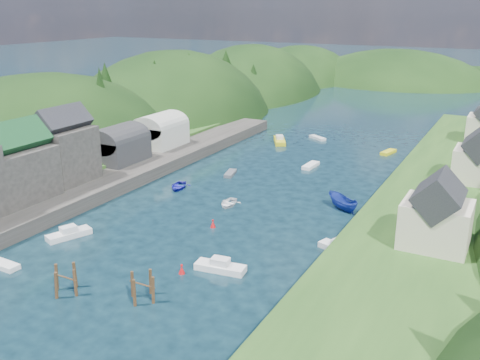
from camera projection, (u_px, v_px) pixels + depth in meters
The scene contains 14 objects.
ground at pixel (299, 167), 94.36m from camera, with size 600.00×600.00×0.00m, color black.
hillside_left at pixel (172, 149), 137.96m from camera, with size 44.00×245.56×52.00m.
far_hills at pixel (425, 111), 201.11m from camera, with size 103.00×68.00×44.00m.
hill_trees at pixel (332, 93), 102.99m from camera, with size 92.26×152.48×11.41m.
quay_left at pixel (73, 190), 79.65m from camera, with size 12.00×110.00×2.00m, color #2D2B28.
terrace_left_grass at pixel (39, 182), 82.70m from camera, with size 12.00×110.00×2.50m, color #234719.
boat_sheds at pixel (140, 135), 95.13m from camera, with size 7.00×21.00×7.50m.
terrace_right at pixel (439, 202), 74.41m from camera, with size 16.00×120.00×2.40m, color #234719.
right_bank_cottages at pixel (473, 158), 78.61m from camera, with size 9.00×59.24×8.41m.
piling_cluster_near at pixel (66, 282), 52.95m from camera, with size 3.04×2.85×3.39m.
piling_cluster_far at pixel (143, 289), 51.67m from camera, with size 3.01×2.83×3.34m.
channel_buoy_near at pixel (182, 269), 56.90m from camera, with size 0.70×0.70×1.10m.
channel_buoy_far at pixel (213, 224), 68.73m from camera, with size 0.70×0.70×1.10m.
moored_boats at pixel (192, 218), 70.08m from camera, with size 38.59×87.88×2.38m.
Camera 1 is at (33.43, -34.58, 27.30)m, focal length 40.00 mm.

